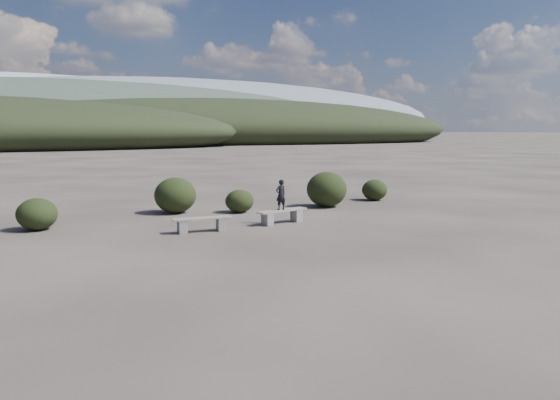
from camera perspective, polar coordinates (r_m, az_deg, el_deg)
name	(u,v)px	position (r m, az deg, el deg)	size (l,w,h in m)	color
ground	(329,268)	(12.29, 5.18, -7.09)	(1200.00, 1200.00, 0.00)	#2E2824
bench_left	(202,223)	(16.57, -8.15, -2.42)	(1.80, 0.43, 0.45)	slate
bench_right	(282,215)	(17.91, 0.23, -1.59)	(1.87, 0.83, 0.46)	slate
seated_person	(281,195)	(17.78, 0.08, 0.56)	(0.36, 0.24, 1.00)	black
shrub_a	(37,214)	(18.29, -24.06, -1.36)	(1.21, 1.21, 0.99)	black
shrub_b	(175,195)	(20.49, -10.89, 0.48)	(1.54, 1.54, 1.32)	black
shrub_c	(240,201)	(20.34, -4.25, -0.12)	(1.06, 1.06, 0.85)	black
shrub_d	(327,189)	(21.84, 4.90, 1.12)	(1.60, 1.60, 1.40)	black
shrub_e	(375,190)	(24.15, 9.85, 1.05)	(1.10, 1.10, 0.92)	black
mountain_ridges	(30,116)	(349.52, -24.70, 7.95)	(500.00, 400.00, 56.00)	black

